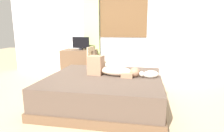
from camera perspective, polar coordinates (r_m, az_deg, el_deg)
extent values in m
plane|color=tan|center=(3.43, -4.42, -11.83)|extent=(16.00, 16.00, 0.00)
cube|color=silver|center=(5.40, 1.69, 12.65)|extent=(6.40, 0.12, 2.90)
cube|color=brown|center=(5.31, 3.38, 14.88)|extent=(1.28, 0.02, 1.16)
cube|color=white|center=(5.31, 3.38, 14.89)|extent=(1.20, 0.02, 1.08)
cube|color=brown|center=(3.49, -2.24, -10.12)|extent=(2.02, 1.84, 0.14)
cube|color=#4C3D33|center=(3.40, -2.28, -6.14)|extent=(1.96, 1.78, 0.37)
ellipsoid|color=#CCB299|center=(3.38, 1.20, -1.49)|extent=(0.58, 0.32, 0.17)
sphere|color=#8C664C|center=(3.31, 6.89, -1.86)|extent=(0.17, 0.17, 0.17)
cube|color=#8C664C|center=(3.48, -4.84, 0.28)|extent=(0.28, 0.27, 0.34)
cube|color=#8C664C|center=(3.35, 4.84, -2.48)|extent=(0.23, 0.30, 0.08)
ellipsoid|color=silver|center=(3.30, 11.55, -2.44)|extent=(0.28, 0.16, 0.13)
sphere|color=silver|center=(3.26, 8.91, -2.31)|extent=(0.08, 0.08, 0.08)
cylinder|color=silver|center=(3.32, 14.11, -1.30)|extent=(0.03, 0.03, 0.16)
cube|color=brown|center=(5.35, -9.67, 0.87)|extent=(0.90, 0.56, 0.74)
cylinder|color=black|center=(5.27, -9.26, 5.07)|extent=(0.10, 0.10, 0.05)
cube|color=black|center=(5.26, -9.32, 6.96)|extent=(0.48, 0.08, 0.30)
cylinder|color=gold|center=(5.39, -7.10, 5.44)|extent=(0.06, 0.06, 0.08)
cylinder|color=tan|center=(5.01, -2.19, -1.48)|extent=(0.04, 0.04, 0.44)
cylinder|color=tan|center=(4.73, -3.48, -2.29)|extent=(0.04, 0.04, 0.44)
cylinder|color=tan|center=(5.12, -5.38, -1.23)|extent=(0.04, 0.04, 0.44)
cylinder|color=tan|center=(4.85, -6.82, -2.00)|extent=(0.04, 0.04, 0.44)
cube|color=tan|center=(4.87, -4.51, 1.01)|extent=(0.43, 0.43, 0.04)
cube|color=tan|center=(4.91, -6.39, 3.53)|extent=(0.09, 0.38, 0.38)
cube|color=#ADCC75|center=(5.43, -6.16, 11.49)|extent=(0.44, 0.06, 2.69)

